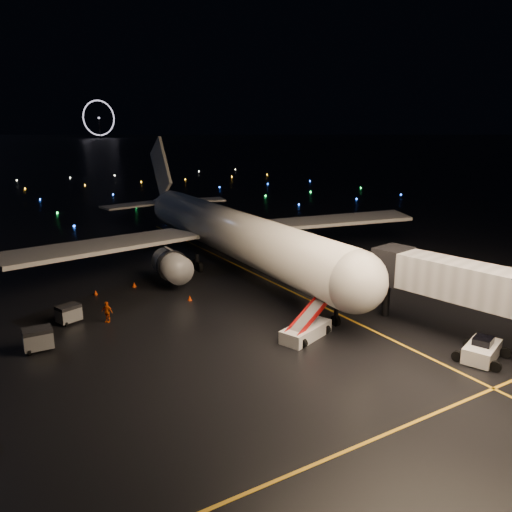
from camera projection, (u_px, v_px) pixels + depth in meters
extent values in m
cube|color=gold|center=(284.00, 288.00, 54.14)|extent=(0.25, 80.00, 0.02)
cube|color=gold|center=(283.00, 478.00, 24.94)|extent=(60.00, 0.25, 0.02)
cube|color=silver|center=(482.00, 348.00, 37.38)|extent=(4.22, 3.18, 1.80)
imported|color=#EB5A0D|center=(107.00, 312.00, 44.54)|extent=(1.08, 1.17, 1.93)
cone|color=#EC3B03|center=(190.00, 298.00, 50.27)|extent=(0.46, 0.46, 0.51)
cone|color=#EC3B03|center=(134.00, 285.00, 54.45)|extent=(0.54, 0.54, 0.56)
cone|color=#EC3B03|center=(96.00, 292.00, 51.96)|extent=(0.49, 0.49, 0.49)
cube|color=gray|center=(69.00, 314.00, 44.44)|extent=(2.28, 1.93, 1.64)
cube|color=gray|center=(38.00, 339.00, 38.92)|extent=(2.19, 1.56, 1.83)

